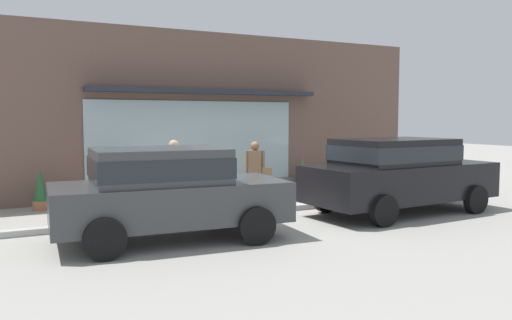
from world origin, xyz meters
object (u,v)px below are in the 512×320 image
object	(u,v)px
parked_car_black	(398,171)
potted_plant_corner_tall	(235,184)
parked_car_dark_gray	(166,188)
potted_plant_window_left	(40,190)
potted_plant_window_center	(302,175)
potted_plant_window_right	(341,174)
fire_hydrant	(220,190)
pedestrian_passerby	(174,171)
potted_plant_by_entrance	(143,182)
pedestrian_with_handbag	(256,170)

from	to	relation	value
parked_car_black	potted_plant_corner_tall	bearing A→B (deg)	112.54
parked_car_dark_gray	potted_plant_window_left	size ratio (longest dim) A/B	4.25
parked_car_dark_gray	potted_plant_window_center	size ratio (longest dim) A/B	4.41
potted_plant_window_right	fire_hydrant	bearing A→B (deg)	-157.94
potted_plant_corner_tall	pedestrian_passerby	bearing A→B (deg)	-138.84
potted_plant_by_entrance	parked_car_black	bearing A→B (deg)	-41.67
pedestrian_passerby	parked_car_dark_gray	distance (m)	2.43
potted_plant_window_right	potted_plant_window_left	xyz separation A→B (m)	(-8.68, -0.11, 0.07)
pedestrian_passerby	pedestrian_with_handbag	bearing A→B (deg)	152.32
parked_car_dark_gray	potted_plant_window_right	size ratio (longest dim) A/B	6.01
parked_car_dark_gray	potted_plant_window_right	world-z (taller)	parked_car_dark_gray
fire_hydrant	potted_plant_by_entrance	distance (m)	2.38
potted_plant_window_left	parked_car_black	bearing A→B (deg)	-29.84
parked_car_black	potted_plant_corner_tall	xyz separation A→B (m)	(-2.08, 4.29, -0.66)
pedestrian_passerby	potted_plant_by_entrance	size ratio (longest dim) A/B	1.58
potted_plant_by_entrance	potted_plant_window_left	xyz separation A→B (m)	(-2.43, -0.09, -0.04)
pedestrian_with_handbag	potted_plant_by_entrance	bearing A→B (deg)	160.80
fire_hydrant	pedestrian_passerby	size ratio (longest dim) A/B	0.57
fire_hydrant	parked_car_dark_gray	xyz separation A→B (m)	(-2.01, -2.34, 0.44)
fire_hydrant	parked_car_black	xyz separation A→B (m)	(3.41, -2.20, 0.47)
pedestrian_passerby	potted_plant_window_right	bearing A→B (deg)	171.98
pedestrian_passerby	parked_car_black	size ratio (longest dim) A/B	0.36
fire_hydrant	potted_plant_window_center	world-z (taller)	fire_hydrant
fire_hydrant	potted_plant_window_right	world-z (taller)	fire_hydrant
pedestrian_passerby	parked_car_black	bearing A→B (deg)	127.99
parked_car_dark_gray	potted_plant_corner_tall	bearing A→B (deg)	56.76
parked_car_black	potted_plant_window_center	bearing A→B (deg)	84.59
parked_car_black	potted_plant_by_entrance	distance (m)	6.33
parked_car_dark_gray	potted_plant_window_center	xyz separation A→B (m)	(5.58, 4.42, -0.47)
pedestrian_passerby	parked_car_black	distance (m)	5.02
parked_car_black	potted_plant_by_entrance	world-z (taller)	parked_car_black
fire_hydrant	potted_plant_by_entrance	xyz separation A→B (m)	(-1.30, 1.99, 0.02)
potted_plant_window_right	parked_car_dark_gray	bearing A→B (deg)	-148.04
potted_plant_window_right	potted_plant_by_entrance	bearing A→B (deg)	-179.87
pedestrian_with_handbag	potted_plant_window_left	bearing A→B (deg)	-178.87
potted_plant_corner_tall	potted_plant_window_left	bearing A→B (deg)	-177.91
potted_plant_by_entrance	potted_plant_corner_tall	bearing A→B (deg)	1.97
fire_hydrant	potted_plant_window_center	distance (m)	4.13
potted_plant_corner_tall	parked_car_black	bearing A→B (deg)	-64.12
potted_plant_by_entrance	parked_car_dark_gray	bearing A→B (deg)	-99.39
pedestrian_passerby	potted_plant_by_entrance	bearing A→B (deg)	-112.20
pedestrian_passerby	potted_plant_window_left	xyz separation A→B (m)	(-2.60, 1.97, -0.51)
parked_car_dark_gray	parked_car_black	size ratio (longest dim) A/B	0.89
parked_car_dark_gray	potted_plant_corner_tall	xyz separation A→B (m)	(3.35, 4.42, -0.63)
potted_plant_window_right	potted_plant_window_left	size ratio (longest dim) A/B	0.71
pedestrian_with_handbag	potted_plant_corner_tall	world-z (taller)	pedestrian_with_handbag
potted_plant_window_right	potted_plant_by_entrance	world-z (taller)	potted_plant_by_entrance
fire_hydrant	potted_plant_window_left	distance (m)	4.19
parked_car_black	potted_plant_by_entrance	xyz separation A→B (m)	(-4.71, 4.19, -0.45)
fire_hydrant	potted_plant_by_entrance	world-z (taller)	potted_plant_by_entrance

